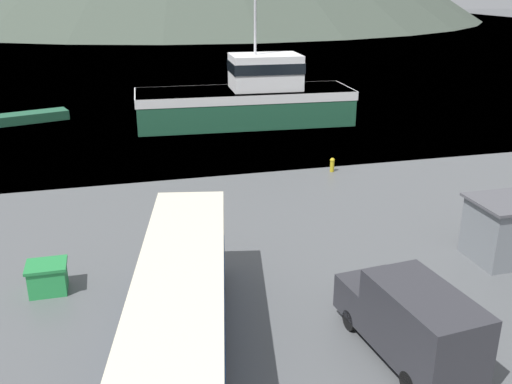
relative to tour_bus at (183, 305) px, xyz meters
The scene contains 8 objects.
water_surface 136.76m from the tour_bus, 89.02° to the left, with size 240.00×240.00×0.00m, color slate.
tour_bus is the anchor object (origin of this frame).
delivery_van 6.84m from the tour_bus, 14.67° to the right, with size 2.57×5.58×2.54m.
fishing_boat 30.55m from the tour_bus, 72.63° to the left, with size 17.38×6.22×11.67m.
storage_bin 6.92m from the tour_bus, 130.01° to the left, with size 1.45×1.26×1.14m.
dock_kiosk 14.30m from the tour_bus, 13.41° to the left, with size 3.38×2.61×2.60m.
small_boat 35.14m from the tour_bus, 103.19° to the left, with size 6.11×3.47×0.76m.
mooring_bollard 19.40m from the tour_bus, 55.04° to the left, with size 0.29×0.29×0.86m.
Camera 1 is at (-3.88, -8.11, 10.89)m, focal length 40.00 mm.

